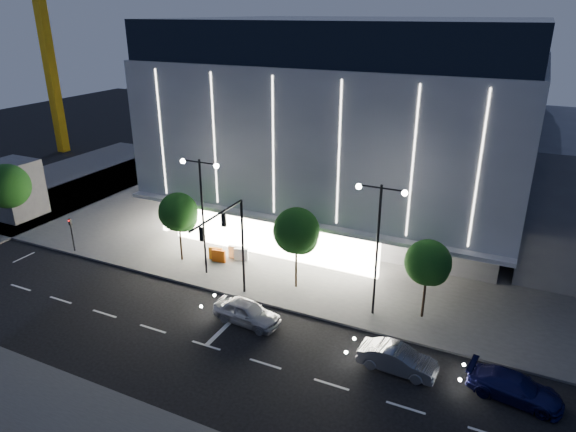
{
  "coord_description": "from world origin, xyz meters",
  "views": [
    {
      "loc": [
        17.43,
        -22.43,
        18.6
      ],
      "look_at": [
        2.83,
        8.12,
        5.0
      ],
      "focal_mm": 32.0,
      "sensor_mm": 36.0,
      "label": 1
    }
  ],
  "objects_px": {
    "barrier_a": "(216,254)",
    "ped_signal_far": "(72,231)",
    "street_lamp_west": "(202,201)",
    "barrier_c": "(219,256)",
    "tree_mid": "(297,233)",
    "tree_left": "(179,214)",
    "car_second": "(397,359)",
    "barrier_d": "(241,254)",
    "car_third": "(515,387)",
    "tree_right": "(428,265)",
    "car_lead": "(247,312)",
    "barrier_b": "(235,252)",
    "traffic_mast": "(231,236)",
    "street_lamp_east": "(378,232)"
  },
  "relations": [
    {
      "from": "car_lead",
      "to": "car_second",
      "type": "distance_m",
      "value": 9.85
    },
    {
      "from": "tree_right",
      "to": "barrier_c",
      "type": "bearing_deg",
      "value": 176.8
    },
    {
      "from": "car_second",
      "to": "barrier_d",
      "type": "height_order",
      "value": "car_second"
    },
    {
      "from": "tree_right",
      "to": "car_second",
      "type": "relative_size",
      "value": 1.27
    },
    {
      "from": "street_lamp_west",
      "to": "barrier_c",
      "type": "xyz_separation_m",
      "value": [
        -0.13,
        1.92,
        -5.31
      ]
    },
    {
      "from": "barrier_b",
      "to": "barrier_d",
      "type": "distance_m",
      "value": 0.67
    },
    {
      "from": "barrier_a",
      "to": "barrier_c",
      "type": "xyz_separation_m",
      "value": [
        0.44,
        -0.27,
        0.0
      ]
    },
    {
      "from": "ped_signal_far",
      "to": "barrier_c",
      "type": "bearing_deg",
      "value": 16.1
    },
    {
      "from": "ped_signal_far",
      "to": "tree_left",
      "type": "xyz_separation_m",
      "value": [
        9.03,
        2.52,
        2.15
      ]
    },
    {
      "from": "street_lamp_east",
      "to": "car_lead",
      "type": "height_order",
      "value": "street_lamp_east"
    },
    {
      "from": "barrier_c",
      "to": "barrier_d",
      "type": "distance_m",
      "value": 1.76
    },
    {
      "from": "traffic_mast",
      "to": "car_lead",
      "type": "relative_size",
      "value": 1.57
    },
    {
      "from": "barrier_a",
      "to": "barrier_c",
      "type": "distance_m",
      "value": 0.52
    },
    {
      "from": "barrier_b",
      "to": "car_third",
      "type": "bearing_deg",
      "value": -25.36
    },
    {
      "from": "street_lamp_east",
      "to": "car_second",
      "type": "relative_size",
      "value": 2.07
    },
    {
      "from": "car_third",
      "to": "barrier_c",
      "type": "xyz_separation_m",
      "value": [
        -21.96,
        6.35,
        -0.03
      ]
    },
    {
      "from": "street_lamp_west",
      "to": "tree_right",
      "type": "relative_size",
      "value": 1.63
    },
    {
      "from": "traffic_mast",
      "to": "car_lead",
      "type": "height_order",
      "value": "traffic_mast"
    },
    {
      "from": "ped_signal_far",
      "to": "tree_mid",
      "type": "height_order",
      "value": "tree_mid"
    },
    {
      "from": "car_third",
      "to": "street_lamp_east",
      "type": "bearing_deg",
      "value": 70.79
    },
    {
      "from": "tree_left",
      "to": "tree_mid",
      "type": "bearing_deg",
      "value": 0.0
    },
    {
      "from": "ped_signal_far",
      "to": "street_lamp_west",
      "type": "bearing_deg",
      "value": 7.13
    },
    {
      "from": "street_lamp_west",
      "to": "ped_signal_far",
      "type": "bearing_deg",
      "value": -172.87
    },
    {
      "from": "traffic_mast",
      "to": "barrier_c",
      "type": "height_order",
      "value": "traffic_mast"
    },
    {
      "from": "tree_right",
      "to": "car_lead",
      "type": "height_order",
      "value": "tree_right"
    },
    {
      "from": "street_lamp_east",
      "to": "car_lead",
      "type": "relative_size",
      "value": 1.99
    },
    {
      "from": "tree_mid",
      "to": "barrier_a",
      "type": "distance_m",
      "value": 8.52
    },
    {
      "from": "tree_mid",
      "to": "barrier_a",
      "type": "bearing_deg",
      "value": 171.25
    },
    {
      "from": "ped_signal_far",
      "to": "barrier_d",
      "type": "distance_m",
      "value": 14.09
    },
    {
      "from": "car_lead",
      "to": "tree_left",
      "type": "bearing_deg",
      "value": 64.31
    },
    {
      "from": "tree_left",
      "to": "car_second",
      "type": "relative_size",
      "value": 1.32
    },
    {
      "from": "tree_right",
      "to": "barrier_b",
      "type": "height_order",
      "value": "tree_right"
    },
    {
      "from": "car_third",
      "to": "barrier_a",
      "type": "xyz_separation_m",
      "value": [
        -22.4,
        6.61,
        -0.03
      ]
    },
    {
      "from": "barrier_c",
      "to": "barrier_d",
      "type": "xyz_separation_m",
      "value": [
        1.44,
        1.01,
        0.0
      ]
    },
    {
      "from": "tree_right",
      "to": "car_third",
      "type": "height_order",
      "value": "tree_right"
    },
    {
      "from": "tree_right",
      "to": "car_third",
      "type": "xyz_separation_m",
      "value": [
        5.8,
        -5.45,
        -3.2
      ]
    },
    {
      "from": "street_lamp_east",
      "to": "tree_left",
      "type": "xyz_separation_m",
      "value": [
        -15.97,
        1.02,
        -1.92
      ]
    },
    {
      "from": "car_lead",
      "to": "barrier_d",
      "type": "xyz_separation_m",
      "value": [
        -4.69,
        7.25,
        -0.12
      ]
    },
    {
      "from": "street_lamp_west",
      "to": "barrier_d",
      "type": "relative_size",
      "value": 8.18
    },
    {
      "from": "traffic_mast",
      "to": "car_third",
      "type": "relative_size",
      "value": 1.5
    },
    {
      "from": "barrier_b",
      "to": "tree_mid",
      "type": "bearing_deg",
      "value": -24.01
    },
    {
      "from": "barrier_c",
      "to": "barrier_a",
      "type": "bearing_deg",
      "value": 141.84
    },
    {
      "from": "traffic_mast",
      "to": "barrier_b",
      "type": "distance_m",
      "value": 7.98
    },
    {
      "from": "car_third",
      "to": "barrier_c",
      "type": "bearing_deg",
      "value": 81.28
    },
    {
      "from": "street_lamp_east",
      "to": "tree_left",
      "type": "bearing_deg",
      "value": 176.35
    },
    {
      "from": "tree_left",
      "to": "barrier_c",
      "type": "relative_size",
      "value": 5.2
    },
    {
      "from": "barrier_a",
      "to": "ped_signal_far",
      "type": "bearing_deg",
      "value": -170.39
    },
    {
      "from": "street_lamp_west",
      "to": "barrier_c",
      "type": "bearing_deg",
      "value": 93.79
    },
    {
      "from": "traffic_mast",
      "to": "barrier_d",
      "type": "relative_size",
      "value": 6.43
    },
    {
      "from": "street_lamp_east",
      "to": "tree_left",
      "type": "relative_size",
      "value": 1.57
    }
  ]
}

